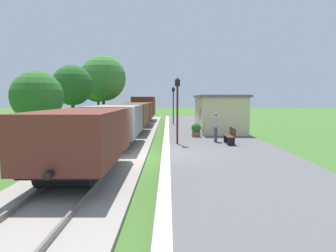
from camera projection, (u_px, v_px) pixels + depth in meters
ground_plane at (158, 159)px, 13.87m from camera, size 160.00×160.00×0.00m
platform_slab at (228, 157)px, 13.84m from camera, size 6.00×60.00×0.25m
platform_edge_stripe at (167, 154)px, 13.84m from camera, size 0.36×60.00×0.01m
track_ballast at (106, 158)px, 13.87m from camera, size 3.80×60.00×0.12m
rail_near at (121, 155)px, 13.86m from camera, size 0.07×60.00×0.14m
rail_far at (90, 155)px, 13.86m from camera, size 0.07×60.00×0.14m
freight_train at (133, 115)px, 24.09m from camera, size 2.50×32.60×2.72m
station_hut at (220, 113)px, 23.06m from camera, size 3.50×5.80×2.78m
bench_near_hut at (232, 136)px, 16.85m from camera, size 0.42×1.50×0.91m
person_waiting at (217, 126)px, 17.65m from camera, size 0.38×0.45×1.71m
potted_planter at (197, 130)px, 20.03m from camera, size 0.64×0.64×0.92m
lamp_post_near at (179, 98)px, 16.71m from camera, size 0.28×0.28×3.70m
lamp_post_far at (174, 98)px, 29.63m from camera, size 0.28×0.28×3.70m
tree_trackside_mid at (38, 97)px, 16.63m from camera, size 2.82×2.82×4.29m
tree_trackside_far at (74, 85)px, 24.75m from camera, size 3.29×3.29×5.50m
tree_field_left at (104, 78)px, 30.16m from camera, size 4.53×4.53×7.05m
tree_field_distant at (99, 83)px, 36.00m from camera, size 4.57×4.57×6.93m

